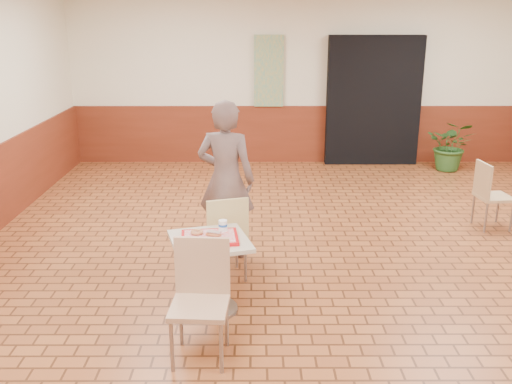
{
  "coord_description": "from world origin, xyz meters",
  "views": [
    {
      "loc": [
        -0.84,
        -4.93,
        2.54
      ],
      "look_at": [
        -0.83,
        0.13,
        0.95
      ],
      "focal_mm": 40.0,
      "sensor_mm": 36.0,
      "label": 1
    }
  ],
  "objects_px": {
    "chair_main_front": "(201,293)",
    "paper_cup": "(223,225)",
    "customer": "(226,180)",
    "serving_tray": "(210,238)",
    "chair_main_back": "(225,234)",
    "long_john_donut": "(213,234)",
    "main_table": "(210,263)",
    "chair_second_left": "(489,192)",
    "ring_donut": "(197,232)",
    "potted_plant": "(451,146)"
  },
  "relations": [
    {
      "from": "serving_tray",
      "to": "paper_cup",
      "type": "bearing_deg",
      "value": 48.52
    },
    {
      "from": "main_table",
      "to": "customer",
      "type": "relative_size",
      "value": 0.4
    },
    {
      "from": "chair_main_back",
      "to": "long_john_donut",
      "type": "relative_size",
      "value": 5.73
    },
    {
      "from": "customer",
      "to": "ring_donut",
      "type": "relative_size",
      "value": 15.65
    },
    {
      "from": "main_table",
      "to": "customer",
      "type": "xyz_separation_m",
      "value": [
        0.08,
        1.25,
        0.39
      ]
    },
    {
      "from": "serving_tray",
      "to": "paper_cup",
      "type": "relative_size",
      "value": 4.98
    },
    {
      "from": "chair_main_back",
      "to": "chair_second_left",
      "type": "distance_m",
      "value": 3.46
    },
    {
      "from": "paper_cup",
      "to": "chair_main_back",
      "type": "bearing_deg",
      "value": 90.75
    },
    {
      "from": "paper_cup",
      "to": "potted_plant",
      "type": "distance_m",
      "value": 5.87
    },
    {
      "from": "potted_plant",
      "to": "chair_second_left",
      "type": "bearing_deg",
      "value": -99.14
    },
    {
      "from": "chair_main_front",
      "to": "chair_main_back",
      "type": "height_order",
      "value": "chair_main_front"
    },
    {
      "from": "chair_main_back",
      "to": "potted_plant",
      "type": "height_order",
      "value": "chair_main_back"
    },
    {
      "from": "long_john_donut",
      "to": "ring_donut",
      "type": "bearing_deg",
      "value": 160.2
    },
    {
      "from": "chair_main_front",
      "to": "chair_second_left",
      "type": "distance_m",
      "value": 4.26
    },
    {
      "from": "paper_cup",
      "to": "ring_donut",
      "type": "bearing_deg",
      "value": -161.35
    },
    {
      "from": "customer",
      "to": "ring_donut",
      "type": "xyz_separation_m",
      "value": [
        -0.2,
        -1.2,
        -0.12
      ]
    },
    {
      "from": "customer",
      "to": "serving_tray",
      "type": "height_order",
      "value": "customer"
    },
    {
      "from": "chair_main_front",
      "to": "paper_cup",
      "type": "bearing_deg",
      "value": 84.09
    },
    {
      "from": "customer",
      "to": "chair_second_left",
      "type": "distance_m",
      "value": 3.29
    },
    {
      "from": "main_table",
      "to": "chair_main_back",
      "type": "relative_size",
      "value": 0.78
    },
    {
      "from": "chair_main_back",
      "to": "paper_cup",
      "type": "distance_m",
      "value": 0.56
    },
    {
      "from": "chair_main_front",
      "to": "customer",
      "type": "height_order",
      "value": "customer"
    },
    {
      "from": "chair_second_left",
      "to": "potted_plant",
      "type": "height_order",
      "value": "potted_plant"
    },
    {
      "from": "serving_tray",
      "to": "main_table",
      "type": "bearing_deg",
      "value": -153.43
    },
    {
      "from": "serving_tray",
      "to": "potted_plant",
      "type": "xyz_separation_m",
      "value": [
        3.69,
        4.77,
        -0.27
      ]
    },
    {
      "from": "main_table",
      "to": "chair_main_front",
      "type": "bearing_deg",
      "value": -91.93
    },
    {
      "from": "potted_plant",
      "to": "paper_cup",
      "type": "bearing_deg",
      "value": -127.59
    },
    {
      "from": "ring_donut",
      "to": "paper_cup",
      "type": "bearing_deg",
      "value": 18.65
    },
    {
      "from": "chair_main_front",
      "to": "paper_cup",
      "type": "height_order",
      "value": "chair_main_front"
    },
    {
      "from": "main_table",
      "to": "paper_cup",
      "type": "bearing_deg",
      "value": 48.52
    },
    {
      "from": "long_john_donut",
      "to": "potted_plant",
      "type": "distance_m",
      "value": 6.02
    },
    {
      "from": "customer",
      "to": "paper_cup",
      "type": "distance_m",
      "value": 1.13
    },
    {
      "from": "potted_plant",
      "to": "main_table",
      "type": "bearing_deg",
      "value": -127.69
    },
    {
      "from": "chair_main_back",
      "to": "chair_second_left",
      "type": "relative_size",
      "value": 1.06
    },
    {
      "from": "long_john_donut",
      "to": "potted_plant",
      "type": "bearing_deg",
      "value": 52.59
    },
    {
      "from": "main_table",
      "to": "long_john_donut",
      "type": "bearing_deg",
      "value": -8.79
    },
    {
      "from": "customer",
      "to": "chair_main_back",
      "type": "bearing_deg",
      "value": 105.06
    },
    {
      "from": "main_table",
      "to": "ring_donut",
      "type": "height_order",
      "value": "ring_donut"
    },
    {
      "from": "chair_main_back",
      "to": "potted_plant",
      "type": "xyz_separation_m",
      "value": [
        3.58,
        4.16,
        -0.06
      ]
    },
    {
      "from": "main_table",
      "to": "paper_cup",
      "type": "height_order",
      "value": "paper_cup"
    },
    {
      "from": "chair_main_front",
      "to": "ring_donut",
      "type": "relative_size",
      "value": 8.46
    },
    {
      "from": "chair_main_back",
      "to": "paper_cup",
      "type": "relative_size",
      "value": 9.01
    },
    {
      "from": "chair_second_left",
      "to": "main_table",
      "type": "bearing_deg",
      "value": 116.06
    },
    {
      "from": "chair_main_front",
      "to": "chair_second_left",
      "type": "height_order",
      "value": "chair_main_front"
    },
    {
      "from": "chair_second_left",
      "to": "ring_donut",
      "type": "bearing_deg",
      "value": 114.58
    },
    {
      "from": "customer",
      "to": "long_john_donut",
      "type": "distance_m",
      "value": 1.26
    },
    {
      "from": "chair_second_left",
      "to": "serving_tray",
      "type": "bearing_deg",
      "value": 116.06
    },
    {
      "from": "serving_tray",
      "to": "chair_main_front",
      "type": "bearing_deg",
      "value": -91.93
    },
    {
      "from": "chair_main_front",
      "to": "long_john_donut",
      "type": "distance_m",
      "value": 0.7
    },
    {
      "from": "serving_tray",
      "to": "chair_second_left",
      "type": "bearing_deg",
      "value": 32.35
    }
  ]
}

